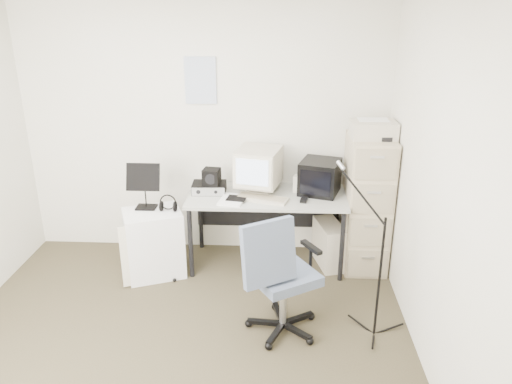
{
  "coord_description": "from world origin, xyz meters",
  "views": [
    {
      "loc": [
        0.75,
        -2.97,
        2.47
      ],
      "look_at": [
        0.55,
        0.95,
        0.95
      ],
      "focal_mm": 35.0,
      "sensor_mm": 36.0,
      "label": 1
    }
  ],
  "objects_px": {
    "side_cart": "(154,243)",
    "office_chair": "(284,274)",
    "desk": "(267,229)",
    "filing_cabinet": "(366,203)"
  },
  "relations": [
    {
      "from": "side_cart",
      "to": "desk",
      "type": "bearing_deg",
      "value": -7.93
    },
    {
      "from": "desk",
      "to": "side_cart",
      "type": "bearing_deg",
      "value": -166.25
    },
    {
      "from": "desk",
      "to": "office_chair",
      "type": "height_order",
      "value": "office_chair"
    },
    {
      "from": "desk",
      "to": "side_cart",
      "type": "xyz_separation_m",
      "value": [
        -1.06,
        -0.26,
        -0.04
      ]
    },
    {
      "from": "filing_cabinet",
      "to": "side_cart",
      "type": "bearing_deg",
      "value": -171.82
    },
    {
      "from": "desk",
      "to": "office_chair",
      "type": "xyz_separation_m",
      "value": [
        0.16,
        -1.08,
        0.14
      ]
    },
    {
      "from": "side_cart",
      "to": "office_chair",
      "type": "bearing_deg",
      "value": -55.8
    },
    {
      "from": "filing_cabinet",
      "to": "desk",
      "type": "relative_size",
      "value": 0.87
    },
    {
      "from": "desk",
      "to": "side_cart",
      "type": "distance_m",
      "value": 1.09
    },
    {
      "from": "filing_cabinet",
      "to": "office_chair",
      "type": "relative_size",
      "value": 1.27
    }
  ]
}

